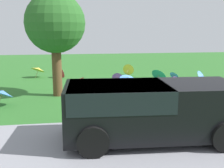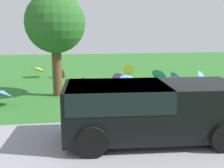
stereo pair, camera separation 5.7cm
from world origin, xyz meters
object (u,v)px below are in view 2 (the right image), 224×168
(parasol_yellow_0, at_px, (129,69))
(parasol_red_0, at_px, (62,72))
(park_bench, at_px, (150,90))
(parasol_purple_1, at_px, (118,77))
(parasol_blue_5, at_px, (175,75))
(van_dark, at_px, (145,107))
(parasol_red_1, at_px, (79,80))
(parasol_blue_3, at_px, (105,85))
(parasol_teal_0, at_px, (160,75))
(parasol_blue_1, at_px, (128,79))
(shade_tree, at_px, (55,24))
(parasol_yellow_3, at_px, (39,69))
(parasol_blue_2, at_px, (203,76))
(parasol_blue_0, at_px, (3,92))
(parasol_purple_2, at_px, (176,81))

(parasol_yellow_0, height_order, parasol_red_0, parasol_yellow_0)
(park_bench, distance_m, parasol_purple_1, 4.13)
(parasol_yellow_0, relative_size, parasol_blue_5, 1.07)
(van_dark, relative_size, parasol_purple_1, 7.24)
(parasol_red_1, relative_size, parasol_blue_3, 1.09)
(parasol_teal_0, bearing_deg, parasol_blue_1, 34.40)
(van_dark, xyz_separation_m, parasol_blue_3, (0.38, -5.70, -0.56))
(parasol_teal_0, relative_size, parasol_purple_1, 1.69)
(shade_tree, relative_size, parasol_blue_3, 6.65)
(shade_tree, relative_size, parasol_blue_5, 6.23)
(parasol_yellow_3, bearing_deg, parasol_teal_0, 160.46)
(parasol_blue_2, bearing_deg, parasol_blue_1, 14.37)
(parasol_blue_1, bearing_deg, parasol_blue_2, -165.63)
(shade_tree, height_order, parasol_blue_0, shade_tree)
(van_dark, xyz_separation_m, parasol_blue_1, (-0.87, -6.37, -0.41))
(parasol_purple_2, bearing_deg, parasol_purple_1, -32.30)
(parasol_yellow_3, height_order, parasol_blue_5, parasol_yellow_3)
(parasol_red_1, bearing_deg, parasol_blue_0, 51.13)
(park_bench, xyz_separation_m, parasol_yellow_3, (5.22, -6.43, 0.07))
(parasol_blue_1, bearing_deg, parasol_blue_0, 23.79)
(parasol_teal_0, bearing_deg, parasol_blue_2, 173.34)
(van_dark, distance_m, parasol_blue_5, 9.32)
(shade_tree, bearing_deg, parasol_blue_5, -156.14)
(parasol_red_1, xyz_separation_m, parasol_blue_0, (3.05, 3.79, 0.29))
(van_dark, distance_m, parasol_blue_0, 6.08)
(parasol_purple_1, distance_m, parasol_purple_2, 3.25)
(parasol_teal_0, relative_size, parasol_red_0, 1.37)
(parasol_blue_3, bearing_deg, parasol_red_0, -63.61)
(parasol_purple_1, height_order, parasol_blue_1, parasol_blue_1)
(parasol_red_0, distance_m, parasol_blue_0, 6.39)
(shade_tree, distance_m, parasol_yellow_0, 7.21)
(parasol_blue_2, bearing_deg, parasol_teal_0, -6.66)
(parasol_yellow_3, xyz_separation_m, parasol_blue_2, (-9.42, 2.76, -0.20))
(park_bench, distance_m, parasol_blue_1, 2.52)
(parasol_blue_0, relative_size, parasol_blue_2, 1.47)
(parasol_yellow_0, height_order, parasol_blue_2, parasol_yellow_0)
(parasol_red_0, relative_size, parasol_blue_3, 1.18)
(park_bench, height_order, parasol_blue_5, park_bench)
(parasol_yellow_0, relative_size, parasol_blue_0, 0.63)
(parasol_purple_2, xyz_separation_m, parasol_blue_2, (-2.12, -1.33, 0.01))
(shade_tree, height_order, parasol_purple_2, shade_tree)
(shade_tree, distance_m, parasol_teal_0, 6.69)
(parasol_yellow_0, distance_m, parasol_blue_1, 4.14)
(parasol_red_1, height_order, parasol_blue_1, parasol_blue_1)
(shade_tree, distance_m, parasol_purple_2, 6.61)
(park_bench, height_order, parasol_purple_1, park_bench)
(parasol_red_0, relative_size, parasol_purple_1, 1.24)
(park_bench, height_order, parasol_yellow_0, park_bench)
(parasol_teal_0, distance_m, parasol_purple_1, 2.42)
(parasol_red_1, bearing_deg, van_dark, 101.32)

